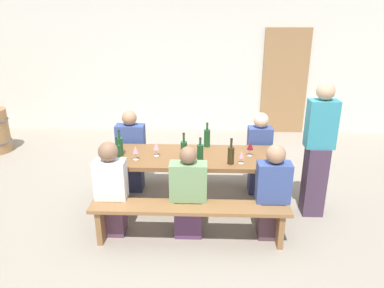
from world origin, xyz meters
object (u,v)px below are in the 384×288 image
(wine_bottle_1, at_px, (184,150))
(wine_glass_4, at_px, (241,155))
(wine_bottle_5, at_px, (120,146))
(seated_guest_near_1, at_px, (188,195))
(tasting_table, at_px, (192,161))
(wine_bottle_4, at_px, (231,155))
(bench_near, at_px, (190,213))
(wine_glass_3, at_px, (156,147))
(wine_bottle_0, at_px, (207,138))
(wine_bottle_2, at_px, (117,154))
(seated_guest_far_1, at_px, (259,155))
(bench_far, at_px, (194,163))
(seated_guest_near_2, at_px, (272,194))
(wine_glass_0, at_px, (135,150))
(wine_glass_1, at_px, (250,146))
(standing_host, at_px, (318,152))
(wine_bottle_3, at_px, (200,153))
(seated_guest_far_0, at_px, (132,153))
(seated_guest_near_0, at_px, (111,191))
(wooden_door, at_px, (285,82))
(wine_glass_2, at_px, (275,153))

(wine_bottle_1, relative_size, wine_glass_4, 2.17)
(wine_bottle_5, distance_m, seated_guest_near_1, 1.06)
(tasting_table, xyz_separation_m, wine_bottle_4, (0.45, -0.23, 0.19))
(bench_near, distance_m, wine_bottle_5, 1.21)
(wine_bottle_1, xyz_separation_m, seated_guest_near_1, (0.07, -0.40, -0.37))
(wine_glass_3, bearing_deg, wine_bottle_0, 29.78)
(wine_bottle_1, distance_m, wine_bottle_2, 0.77)
(wine_bottle_2, xyz_separation_m, wine_bottle_5, (-0.03, 0.24, -0.00))
(seated_guest_far_1, bearing_deg, seated_guest_near_1, -40.47)
(bench_near, distance_m, seated_guest_far_1, 1.53)
(wine_bottle_0, bearing_deg, wine_bottle_2, -150.16)
(bench_far, xyz_separation_m, seated_guest_near_1, (-0.02, -1.22, 0.14))
(tasting_table, bearing_deg, seated_guest_near_2, -30.78)
(wine_bottle_0, bearing_deg, wine_glass_0, -150.56)
(wine_glass_1, xyz_separation_m, standing_host, (0.80, -0.03, -0.06))
(seated_guest_near_2, bearing_deg, wine_glass_4, 45.58)
(wine_glass_4, bearing_deg, wine_bottle_0, 126.03)
(wine_bottle_3, bearing_deg, seated_guest_far_0, 141.51)
(bench_near, xyz_separation_m, wine_bottle_2, (-0.85, 0.42, 0.51))
(wine_glass_3, bearing_deg, seated_guest_far_1, 23.03)
(wine_bottle_0, distance_m, wine_bottle_3, 0.56)
(seated_guest_near_0, distance_m, seated_guest_far_0, 1.07)
(wooden_door, xyz_separation_m, wine_glass_2, (-0.78, -3.42, -0.18))
(wine_bottle_1, xyz_separation_m, wine_bottle_5, (-0.78, 0.11, -0.00))
(bench_near, bearing_deg, wine_bottle_4, 44.90)
(wine_bottle_1, height_order, seated_guest_near_1, wine_bottle_1)
(bench_near, bearing_deg, wine_bottle_1, 99.31)
(wine_glass_0, bearing_deg, seated_guest_near_1, -30.95)
(wine_glass_4, bearing_deg, wooden_door, 71.34)
(wooden_door, relative_size, wine_glass_2, 12.57)
(wine_bottle_2, distance_m, wine_bottle_5, 0.24)
(wine_glass_4, bearing_deg, seated_guest_far_0, 152.26)
(tasting_table, relative_size, wine_glass_0, 13.51)
(bench_near, distance_m, wine_bottle_3, 0.69)
(wine_bottle_4, height_order, standing_host, standing_host)
(wine_bottle_3, relative_size, wine_bottle_4, 1.01)
(wooden_door, height_order, wine_glass_2, wooden_door)
(wine_glass_3, bearing_deg, wine_bottle_4, -13.12)
(wooden_door, distance_m, wine_glass_3, 3.94)
(seated_guest_near_0, height_order, seated_guest_far_0, seated_guest_far_0)
(seated_guest_near_0, bearing_deg, wine_bottle_1, -62.76)
(standing_host, bearing_deg, wine_glass_0, 3.69)
(seated_guest_far_1, bearing_deg, standing_host, 48.09)
(wine_glass_2, relative_size, seated_guest_far_0, 0.14)
(wine_glass_3, bearing_deg, wine_glass_2, -5.85)
(bench_near, distance_m, wine_bottle_4, 0.81)
(wine_bottle_4, relative_size, seated_guest_far_0, 0.27)
(wine_glass_0, distance_m, standing_host, 2.17)
(wine_glass_4, bearing_deg, bench_far, 122.47)
(seated_guest_near_2, relative_size, seated_guest_far_1, 0.96)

